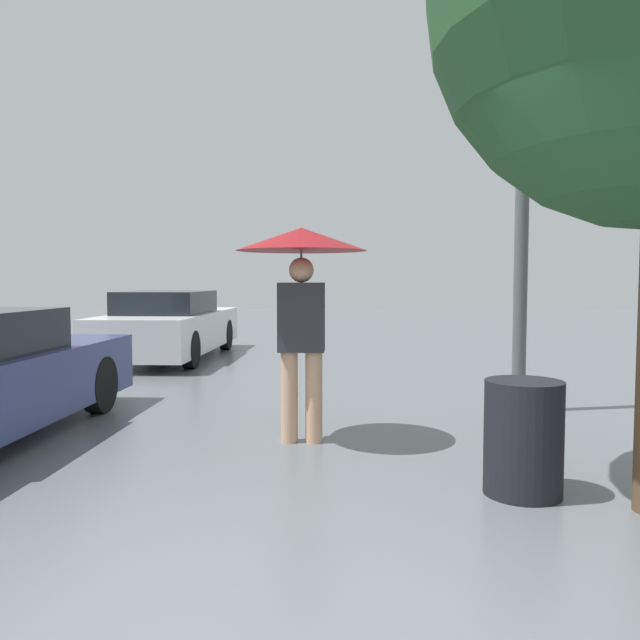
{
  "coord_description": "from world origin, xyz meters",
  "views": [
    {
      "loc": [
        0.27,
        -2.23,
        1.47
      ],
      "look_at": [
        -0.03,
        3.34,
        1.11
      ],
      "focal_mm": 35.0,
      "sensor_mm": 36.0,
      "label": 1
    }
  ],
  "objects_px": {
    "street_lamp": "(523,155)",
    "trash_bin": "(523,438)",
    "pedestrian": "(301,269)",
    "parked_car_farthest": "(170,326)"
  },
  "relations": [
    {
      "from": "street_lamp",
      "to": "trash_bin",
      "type": "bearing_deg",
      "value": -103.98
    },
    {
      "from": "pedestrian",
      "to": "parked_car_farthest",
      "type": "xyz_separation_m",
      "value": [
        -2.98,
        5.96,
        -0.97
      ]
    },
    {
      "from": "parked_car_farthest",
      "to": "trash_bin",
      "type": "relative_size",
      "value": 5.81
    },
    {
      "from": "parked_car_farthest",
      "to": "trash_bin",
      "type": "height_order",
      "value": "parked_car_farthest"
    },
    {
      "from": "parked_car_farthest",
      "to": "street_lamp",
      "type": "relative_size",
      "value": 0.93
    },
    {
      "from": "pedestrian",
      "to": "trash_bin",
      "type": "distance_m",
      "value": 2.39
    },
    {
      "from": "pedestrian",
      "to": "street_lamp",
      "type": "relative_size",
      "value": 0.4
    },
    {
      "from": "street_lamp",
      "to": "trash_bin",
      "type": "relative_size",
      "value": 6.22
    },
    {
      "from": "trash_bin",
      "to": "street_lamp",
      "type": "bearing_deg",
      "value": 76.02
    },
    {
      "from": "pedestrian",
      "to": "trash_bin",
      "type": "bearing_deg",
      "value": -38.57
    }
  ]
}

